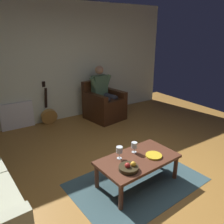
% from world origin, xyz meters
% --- Properties ---
extents(ground_plane, '(7.40, 7.40, 0.00)m').
position_xyz_m(ground_plane, '(0.00, 0.00, 0.00)').
color(ground_plane, olive).
extents(wall_back, '(5.83, 0.06, 2.68)m').
position_xyz_m(wall_back, '(0.00, -3.11, 1.34)').
color(wall_back, beige).
rests_on(wall_back, ground).
extents(rug, '(1.90, 1.35, 0.01)m').
position_xyz_m(rug, '(0.09, -0.12, 0.00)').
color(rug, '#364F54').
rests_on(rug, ground).
extents(armchair, '(0.88, 0.93, 0.91)m').
position_xyz_m(armchair, '(-0.81, -2.54, 0.34)').
color(armchair, '#3A1E0F').
rests_on(armchair, ground).
extents(person_seated, '(0.65, 0.65, 1.27)m').
position_xyz_m(person_seated, '(-0.81, -2.55, 0.69)').
color(person_seated, '#4C6C4B').
rests_on(person_seated, ground).
extents(coffee_table, '(1.16, 0.70, 0.39)m').
position_xyz_m(coffee_table, '(0.09, -0.12, 0.34)').
color(coffee_table, '#593020').
rests_on(coffee_table, ground).
extents(guitar, '(0.37, 0.31, 0.98)m').
position_xyz_m(guitar, '(0.43, -2.91, 0.22)').
color(guitar, '#AC7A37').
rests_on(guitar, ground).
extents(radiator, '(0.69, 0.06, 0.59)m').
position_xyz_m(radiator, '(1.08, -3.04, 0.29)').
color(radiator, white).
rests_on(radiator, ground).
extents(wine_glass_near, '(0.09, 0.09, 0.18)m').
position_xyz_m(wine_glass_near, '(0.31, -0.26, 0.52)').
color(wine_glass_near, silver).
rests_on(wine_glass_near, coffee_table).
extents(wine_glass_far, '(0.08, 0.08, 0.16)m').
position_xyz_m(wine_glass_far, '(0.04, -0.28, 0.50)').
color(wine_glass_far, silver).
rests_on(wine_glass_far, coffee_table).
extents(fruit_bowl, '(0.25, 0.25, 0.11)m').
position_xyz_m(fruit_bowl, '(0.36, 0.03, 0.43)').
color(fruit_bowl, '#2F2615').
rests_on(fruit_bowl, coffee_table).
extents(decorative_dish, '(0.23, 0.23, 0.02)m').
position_xyz_m(decorative_dish, '(-0.12, -0.04, 0.41)').
color(decorative_dish, gold).
rests_on(decorative_dish, coffee_table).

